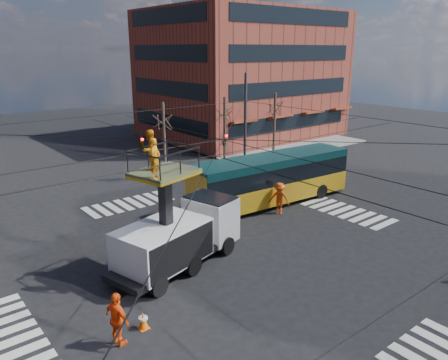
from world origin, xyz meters
The scene contains 13 objects.
ground centered at (0.00, 0.00, 0.00)m, with size 120.00×120.00×0.00m, color black.
sidewalk_ne centered at (21.00, 21.00, 0.06)m, with size 18.00×18.00×0.12m, color slate.
crosswalks centered at (0.00, 0.00, 0.01)m, with size 22.40×22.40×0.02m, color silver, non-canonical shape.
building_ne centered at (21.98, 23.98, 7.00)m, with size 20.06×16.06×14.00m.
overhead_network centered at (-0.07, 0.40, 4.29)m, with size 24.24×24.24×8.00m.
tree_a centered at (5.00, 13.50, 4.63)m, with size 2.00×2.00×6.00m.
tree_b centered at (11.00, 13.50, 4.63)m, with size 2.00×2.00×6.00m.
tree_c centered at (17.00, 13.50, 4.63)m, with size 2.00×2.00×6.00m.
utility_truck centered at (-2.04, 0.79, 2.11)m, with size 7.35×4.04×6.57m.
city_bus centered at (7.40, 4.20, 1.72)m, with size 11.79×3.43×3.20m.
traffic_cone centered at (-5.84, -2.58, 0.33)m, with size 0.36×0.36×0.66m, color #FF680A.
worker_ground centered at (-6.93, -2.85, 0.99)m, with size 1.16×0.48×1.99m, color #FA530F.
flagger centered at (6.44, 2.49, 1.00)m, with size 1.30×0.74×2.01m, color #FF5310.
Camera 1 is at (-12.18, -15.15, 9.84)m, focal length 35.00 mm.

